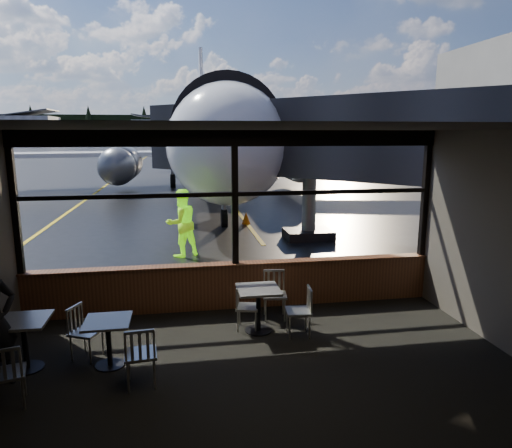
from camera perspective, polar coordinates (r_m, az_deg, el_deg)
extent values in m
plane|color=black|center=(128.67, -9.17, 9.50)|extent=(520.00, 520.00, 0.00)
cube|color=black|center=(6.66, 0.81, -19.71)|extent=(8.00, 6.00, 0.01)
cube|color=#38332D|center=(5.71, 0.91, 11.91)|extent=(8.00, 6.00, 0.04)
cube|color=#514A41|center=(3.28, 10.93, -19.82)|extent=(8.00, 0.04, 3.50)
cube|color=#5C311C|center=(9.18, -2.56, -7.76)|extent=(8.00, 0.28, 0.90)
cube|color=black|center=(8.68, -2.73, 10.66)|extent=(8.00, 0.18, 0.30)
cube|color=black|center=(9.18, -27.96, 2.19)|extent=(0.12, 0.12, 2.60)
cube|color=black|center=(8.77, -2.66, 3.12)|extent=(0.12, 0.12, 2.60)
cube|color=black|center=(10.03, 20.40, 3.45)|extent=(0.12, 0.12, 2.60)
cube|color=black|center=(8.75, -2.67, 3.77)|extent=(8.00, 0.10, 0.08)
imported|color=#BFF219|center=(13.05, -9.30, 0.12)|extent=(1.17, 1.09, 1.92)
cone|color=#FF4108|center=(17.68, -1.25, 0.76)|extent=(0.34, 0.34, 0.47)
cylinder|color=silver|center=(192.81, -18.46, 10.48)|extent=(8.00, 8.00, 6.00)
cylinder|color=silver|center=(191.56, -15.46, 10.65)|extent=(8.00, 8.00, 6.00)
cylinder|color=silver|center=(190.83, -12.42, 10.79)|extent=(8.00, 8.00, 6.00)
cube|color=black|center=(218.64, -9.43, 11.70)|extent=(360.00, 3.00, 12.00)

